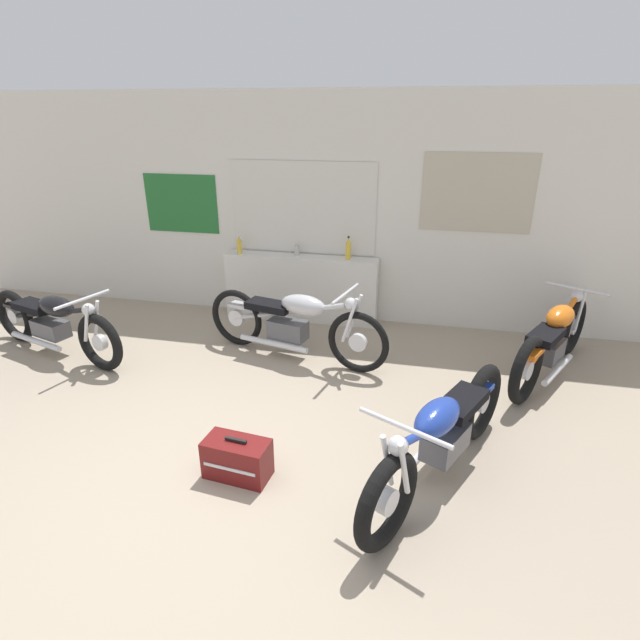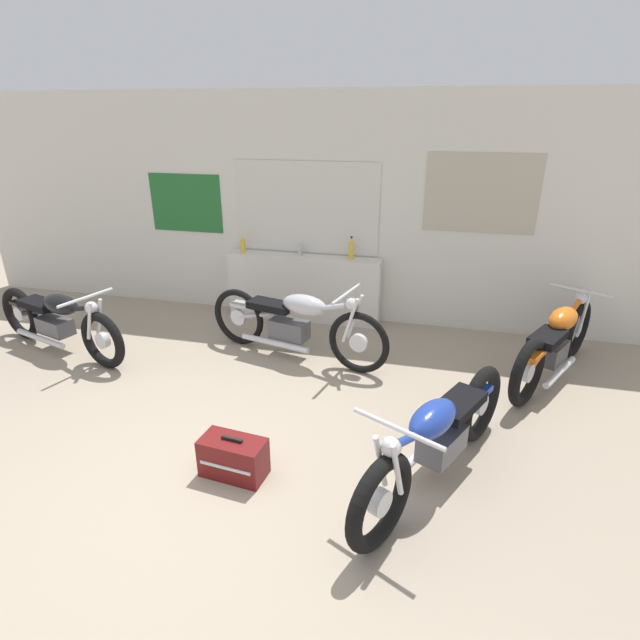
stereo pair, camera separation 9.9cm
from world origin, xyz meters
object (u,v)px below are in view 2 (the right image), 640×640
at_px(bottle_center, 351,249).
at_px(motorcycle_silver, 294,322).
at_px(bottle_left_center, 300,249).
at_px(hard_case_darkred, 233,457).
at_px(bottle_leftmost, 243,245).
at_px(motorcycle_blue, 438,438).
at_px(motorcycle_black, 57,320).
at_px(motorcycle_orange, 555,343).

xyz_separation_m(bottle_center, motorcycle_silver, (-0.41, -1.12, -0.55)).
distance_m(bottle_left_center, bottle_center, 0.67).
xyz_separation_m(bottle_left_center, motorcycle_silver, (0.26, -1.15, -0.50)).
bearing_deg(hard_case_darkred, bottle_left_center, 96.64).
xyz_separation_m(bottle_leftmost, motorcycle_blue, (2.59, -2.79, -0.56)).
xyz_separation_m(bottle_left_center, hard_case_darkred, (0.37, -3.15, -0.77)).
xyz_separation_m(motorcycle_black, motorcycle_silver, (2.63, 0.51, 0.03)).
bearing_deg(bottle_left_center, motorcycle_orange, -18.37).
distance_m(bottle_leftmost, bottle_center, 1.41).
height_order(bottle_left_center, hard_case_darkred, bottle_left_center).
height_order(bottle_leftmost, motorcycle_black, bottle_leftmost).
relative_size(bottle_leftmost, bottle_left_center, 1.43).
bearing_deg(motorcycle_blue, bottle_leftmost, 132.78).
height_order(bottle_center, motorcycle_silver, bottle_center).
bearing_deg(bottle_left_center, hard_case_darkred, -83.36).
distance_m(bottle_leftmost, bottle_left_center, 0.75).
bearing_deg(motorcycle_silver, motorcycle_blue, -47.39).
xyz_separation_m(motorcycle_silver, hard_case_darkred, (0.11, -1.99, -0.27)).
distance_m(bottle_left_center, motorcycle_black, 2.94).
relative_size(bottle_left_center, motorcycle_orange, 0.09).
bearing_deg(motorcycle_black, motorcycle_blue, -16.11).
bearing_deg(motorcycle_blue, bottle_left_center, 122.64).
bearing_deg(motorcycle_black, motorcycle_silver, 10.91).
height_order(bottle_center, motorcycle_blue, bottle_center).
relative_size(bottle_leftmost, motorcycle_black, 0.12).
height_order(bottle_leftmost, motorcycle_orange, bottle_leftmost).
bearing_deg(motorcycle_orange, bottle_center, 157.52).
bearing_deg(motorcycle_orange, motorcycle_silver, -176.31).
bearing_deg(bottle_center, bottle_left_center, 177.01).
bearing_deg(motorcycle_black, motorcycle_orange, 7.28).
height_order(bottle_center, motorcycle_black, bottle_center).
height_order(bottle_left_center, motorcycle_orange, bottle_left_center).
bearing_deg(motorcycle_orange, motorcycle_blue, -120.31).
bearing_deg(motorcycle_blue, motorcycle_black, 163.89).
relative_size(motorcycle_black, motorcycle_silver, 0.96).
xyz_separation_m(bottle_leftmost, bottle_center, (1.41, 0.05, 0.02)).
relative_size(bottle_center, motorcycle_black, 0.14).
height_order(bottle_left_center, bottle_center, bottle_center).
bearing_deg(motorcycle_silver, motorcycle_orange, 3.69).
xyz_separation_m(bottle_leftmost, motorcycle_silver, (1.00, -1.07, -0.53)).
bearing_deg(motorcycle_black, bottle_center, 28.15).
bearing_deg(bottle_leftmost, motorcycle_orange, -13.68).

